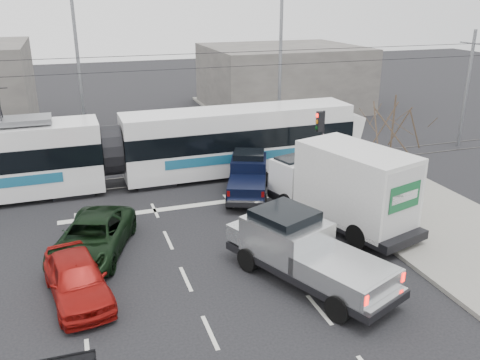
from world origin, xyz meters
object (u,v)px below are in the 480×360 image
object	(u,v)px
street_lamp_far	(75,66)
box_truck	(344,187)
street_lamp_near	(277,62)
red_car	(77,278)
traffic_signal	(321,132)
bare_tree	(393,128)
silver_pickup	(301,249)
tram	(110,152)
green_car	(92,238)
navy_pickup	(248,175)

from	to	relation	value
street_lamp_far	box_truck	distance (m)	17.18
street_lamp_near	red_car	world-z (taller)	street_lamp_near
traffic_signal	street_lamp_far	xyz separation A→B (m)	(-10.66, 9.50, 2.37)
bare_tree	red_car	xyz separation A→B (m)	(-12.70, -2.52, -3.09)
traffic_signal	silver_pickup	bearing A→B (deg)	-120.67
traffic_signal	tram	size ratio (longest dim) A/B	0.14
street_lamp_far	silver_pickup	xyz separation A→B (m)	(6.11, -17.16, -4.02)
street_lamp_far	green_car	size ratio (longest dim) A/B	1.84
green_car	red_car	size ratio (longest dim) A/B	1.19
silver_pickup	navy_pickup	distance (m)	7.75
tram	red_car	xyz separation A→B (m)	(-1.99, -9.59, -1.11)
tram	navy_pickup	bearing A→B (deg)	-27.69
silver_pickup	street_lamp_near	bearing A→B (deg)	47.55
traffic_signal	red_car	size ratio (longest dim) A/B	0.88
street_lamp_near	street_lamp_far	size ratio (longest dim) A/B	1.00
silver_pickup	red_car	size ratio (longest dim) A/B	1.55
box_truck	navy_pickup	world-z (taller)	box_truck
street_lamp_near	street_lamp_far	bearing A→B (deg)	170.13
silver_pickup	tram	bearing A→B (deg)	92.26
bare_tree	navy_pickup	world-z (taller)	bare_tree
tram	navy_pickup	distance (m)	6.73
box_truck	green_car	distance (m)	9.86
bare_tree	green_car	distance (m)	12.47
traffic_signal	navy_pickup	size ratio (longest dim) A/B	0.75
bare_tree	street_lamp_near	distance (m)	11.58
traffic_signal	silver_pickup	xyz separation A→B (m)	(-4.54, -7.66, -1.65)
navy_pickup	bare_tree	bearing A→B (deg)	-17.93
traffic_signal	box_truck	xyz separation A→B (m)	(-1.16, -4.38, -1.07)
green_car	red_car	world-z (taller)	red_car
tram	navy_pickup	size ratio (longest dim) A/B	5.18
street_lamp_near	red_car	xyz separation A→B (m)	(-12.42, -14.02, -4.41)
tram	silver_pickup	bearing A→B (deg)	-65.48
bare_tree	tram	bearing A→B (deg)	146.57
silver_pickup	box_truck	world-z (taller)	box_truck
traffic_signal	bare_tree	bearing A→B (deg)	-74.24
red_car	street_lamp_far	bearing A→B (deg)	77.61
street_lamp_far	navy_pickup	world-z (taller)	street_lamp_far
navy_pickup	tram	bearing A→B (deg)	175.27
box_truck	silver_pickup	bearing A→B (deg)	-152.25
navy_pickup	red_car	xyz separation A→B (m)	(-7.93, -6.56, -0.25)
red_car	traffic_signal	bearing A→B (deg)	20.27
tram	silver_pickup	distance (m)	11.88
tram	box_truck	distance (m)	11.26
bare_tree	tram	distance (m)	12.99
street_lamp_far	green_car	distance (m)	13.98
street_lamp_near	green_car	world-z (taller)	street_lamp_near
street_lamp_near	navy_pickup	distance (m)	9.65
tram	street_lamp_far	bearing A→B (deg)	98.83
silver_pickup	navy_pickup	bearing A→B (deg)	60.41
street_lamp_near	tram	bearing A→B (deg)	-156.99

